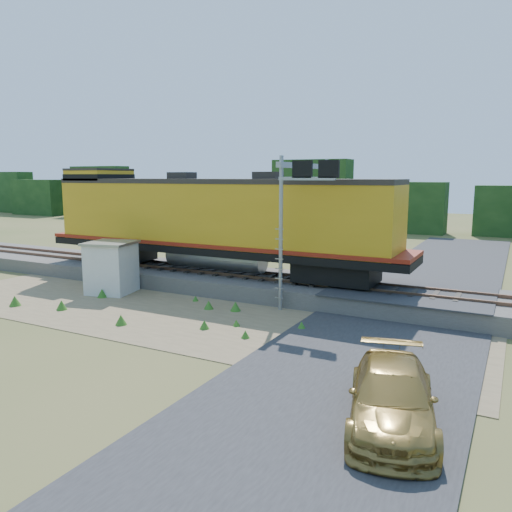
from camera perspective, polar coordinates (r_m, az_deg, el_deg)
The scene contains 11 objects.
ground at distance 20.67m, azimuth -5.94°, elevation -7.59°, with size 140.00×140.00×0.00m, color #475123.
ballast at distance 25.60m, azimuth 1.56°, elevation -3.36°, with size 70.00×5.00×0.80m, color slate.
rails at distance 25.50m, azimuth 1.56°, elevation -2.30°, with size 70.00×1.54×0.16m.
dirt_shoulder at distance 22.18m, azimuth -9.54°, elevation -6.46°, with size 26.00×8.00×0.03m, color #8C7754.
road at distance 18.56m, azimuth 13.95°, elevation -9.47°, with size 7.00×66.00×0.86m.
tree_line_north at distance 55.59m, azimuth 16.48°, elevation 5.77°, with size 130.00×3.00×6.50m.
weed_clumps at distance 22.81m, azimuth -13.16°, elevation -6.18°, with size 15.00×6.20×0.56m, color #336C1F, non-canonical shape.
locomotive at distance 26.87m, azimuth -5.26°, elevation 4.18°, with size 21.01×3.20×5.42m.
shed at distance 26.41m, azimuth -16.18°, elevation -1.24°, with size 2.69×2.69×2.65m.
signal_gantry at distance 23.48m, azimuth 5.89°, elevation 7.09°, with size 2.69×6.20×6.79m.
car at distance 12.77m, azimuth 15.26°, elevation -15.28°, with size 1.99×4.89×1.42m, color olive.
Camera 1 is at (11.10, -16.40, 5.90)m, focal length 35.00 mm.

